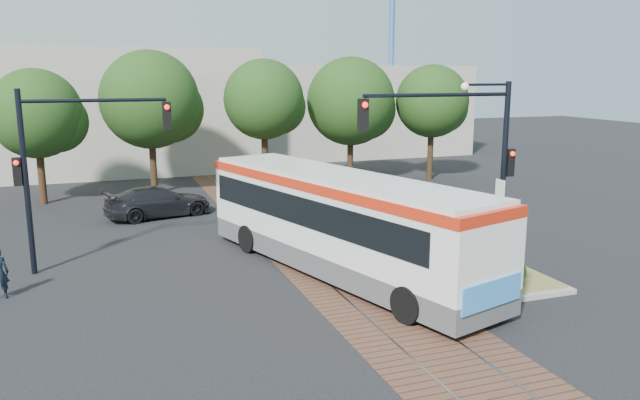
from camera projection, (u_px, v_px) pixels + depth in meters
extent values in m
plane|color=black|center=(348.00, 279.00, 19.95)|extent=(120.00, 120.00, 0.00)
cube|color=brown|center=(308.00, 247.00, 23.64)|extent=(3.60, 40.00, 0.01)
cube|color=slate|center=(289.00, 248.00, 23.39)|extent=(0.06, 40.00, 0.01)
cube|color=slate|center=(327.00, 245.00, 23.88)|extent=(0.06, 40.00, 0.01)
cylinder|color=#382314|center=(42.00, 176.00, 31.11)|extent=(0.36, 0.36, 2.86)
sphere|color=#1B3811|center=(36.00, 114.00, 30.49)|extent=(4.40, 4.40, 4.40)
cylinder|color=#382314|center=(153.00, 165.00, 33.64)|extent=(0.36, 0.36, 3.12)
sphere|color=#1B3811|center=(150.00, 100.00, 32.94)|extent=(5.20, 5.20, 5.20)
cylinder|color=#382314|center=(265.00, 160.00, 34.86)|extent=(0.36, 0.36, 3.39)
sphere|color=#1B3811|center=(264.00, 99.00, 34.19)|extent=(4.40, 4.40, 4.40)
cylinder|color=#382314|center=(350.00, 158.00, 37.47)|extent=(0.36, 0.36, 2.86)
sphere|color=#1B3811|center=(351.00, 101.00, 36.79)|extent=(5.20, 5.20, 5.20)
cylinder|color=#382314|center=(430.00, 154.00, 38.36)|extent=(0.36, 0.36, 3.12)
sphere|color=#1B3811|center=(432.00, 101.00, 37.71)|extent=(4.40, 4.40, 4.40)
cube|color=#ADA899|center=(84.00, 110.00, 42.32)|extent=(22.00, 12.00, 8.00)
cube|color=#ADA899|center=(345.00, 110.00, 50.88)|extent=(18.00, 10.00, 7.00)
cylinder|color=#3F72B2|center=(391.00, 44.00, 55.45)|extent=(0.50, 0.50, 18.00)
cube|color=#4A4A4C|center=(339.00, 256.00, 20.46)|extent=(5.98, 12.43, 0.71)
cube|color=white|center=(340.00, 217.00, 20.20)|extent=(6.00, 12.44, 1.93)
cube|color=black|center=(334.00, 206.00, 20.38)|extent=(5.71, 11.29, 0.92)
cube|color=red|center=(340.00, 183.00, 19.97)|extent=(6.04, 12.45, 0.31)
cube|color=white|center=(340.00, 177.00, 19.93)|extent=(5.81, 12.02, 0.14)
cube|color=black|center=(489.00, 245.00, 15.43)|extent=(1.59, 0.59, 0.92)
cube|color=#3384CE|center=(492.00, 294.00, 15.54)|extent=(2.16, 0.71, 0.71)
cube|color=orange|center=(391.00, 236.00, 20.29)|extent=(1.39, 4.40, 1.12)
cylinder|color=black|center=(408.00, 305.00, 16.35)|extent=(0.64, 1.08, 1.02)
cylinder|color=black|center=(467.00, 287.00, 17.71)|extent=(0.64, 1.08, 1.02)
cylinder|color=black|center=(249.00, 239.00, 22.83)|extent=(0.64, 1.08, 1.02)
cylinder|color=black|center=(301.00, 229.00, 24.20)|extent=(0.64, 1.08, 1.02)
cube|color=gray|center=(494.00, 270.00, 20.60)|extent=(2.20, 5.20, 0.15)
cube|color=olive|center=(494.00, 267.00, 20.58)|extent=(1.90, 4.80, 0.08)
sphere|color=#1E4719|center=(515.00, 271.00, 18.89)|extent=(0.70, 0.70, 0.70)
sphere|color=#1E4719|center=(506.00, 253.00, 20.39)|extent=(0.90, 0.90, 0.90)
sphere|color=#1E4719|center=(466.00, 244.00, 21.71)|extent=(0.80, 0.80, 0.80)
sphere|color=#1E4719|center=(475.00, 241.00, 22.43)|extent=(0.60, 0.60, 0.60)
cylinder|color=black|center=(503.00, 175.00, 20.25)|extent=(0.18, 0.18, 6.00)
cylinder|color=black|center=(439.00, 95.00, 18.90)|extent=(5.00, 0.12, 0.12)
cube|color=black|center=(363.00, 115.00, 18.19)|extent=(0.28, 0.22, 0.95)
sphere|color=#FF190C|center=(365.00, 105.00, 18.00)|extent=(0.18, 0.18, 0.18)
cube|color=black|center=(510.00, 162.00, 20.24)|extent=(0.26, 0.20, 0.90)
sphere|color=#FF190C|center=(513.00, 154.00, 20.06)|extent=(0.16, 0.16, 0.16)
cube|color=white|center=(500.00, 188.00, 20.16)|extent=(0.04, 0.45, 0.55)
cube|color=yellow|center=(499.00, 208.00, 20.29)|extent=(0.04, 0.45, 0.45)
cylinder|color=black|center=(487.00, 85.00, 19.41)|extent=(1.60, 0.08, 0.08)
sphere|color=silver|center=(465.00, 86.00, 19.15)|extent=(0.24, 0.24, 0.24)
cylinder|color=black|center=(26.00, 184.00, 19.90)|extent=(0.18, 0.18, 6.00)
cylinder|color=black|center=(95.00, 100.00, 20.12)|extent=(4.50, 0.12, 0.12)
cube|color=black|center=(167.00, 116.00, 20.97)|extent=(0.28, 0.22, 0.95)
sphere|color=#FF190C|center=(167.00, 107.00, 20.78)|extent=(0.18, 0.18, 0.18)
cube|color=black|center=(17.00, 172.00, 19.74)|extent=(0.26, 0.20, 0.90)
sphere|color=#FF190C|center=(16.00, 163.00, 19.56)|extent=(0.16, 0.16, 0.16)
imported|color=black|center=(158.00, 202.00, 28.45)|extent=(5.11, 3.06, 1.39)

